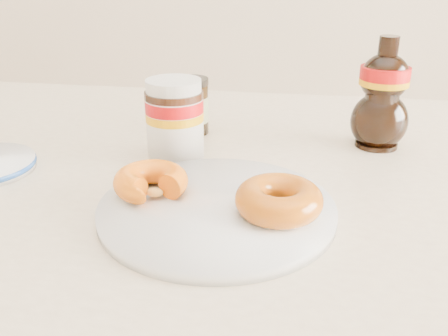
# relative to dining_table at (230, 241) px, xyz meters

# --- Properties ---
(dining_table) EXTENTS (1.40, 0.90, 0.75)m
(dining_table) POSITION_rel_dining_table_xyz_m (0.00, 0.00, 0.00)
(dining_table) COLOR beige
(dining_table) RESTS_ON ground
(plate) EXTENTS (0.26, 0.26, 0.01)m
(plate) POSITION_rel_dining_table_xyz_m (-0.00, -0.08, 0.09)
(plate) COLOR white
(plate) RESTS_ON dining_table
(donut_bitten) EXTENTS (0.11, 0.11, 0.03)m
(donut_bitten) POSITION_rel_dining_table_xyz_m (-0.08, -0.06, 0.11)
(donut_bitten) COLOR #E2600C
(donut_bitten) RESTS_ON plate
(donut_whole) EXTENTS (0.11, 0.11, 0.03)m
(donut_whole) POSITION_rel_dining_table_xyz_m (0.07, -0.09, 0.11)
(donut_whole) COLOR #AD4C0B
(donut_whole) RESTS_ON plate
(nutella_jar) EXTENTS (0.08, 0.08, 0.11)m
(nutella_jar) POSITION_rel_dining_table_xyz_m (-0.09, 0.08, 0.14)
(nutella_jar) COLOR white
(nutella_jar) RESTS_ON dining_table
(syrup_bottle) EXTENTS (0.10, 0.09, 0.16)m
(syrup_bottle) POSITION_rel_dining_table_xyz_m (0.20, 0.17, 0.16)
(syrup_bottle) COLOR black
(syrup_bottle) RESTS_ON dining_table
(dark_jar) EXTENTS (0.06, 0.06, 0.09)m
(dark_jar) POSITION_rel_dining_table_xyz_m (-0.09, 0.18, 0.13)
(dark_jar) COLOR black
(dark_jar) RESTS_ON dining_table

